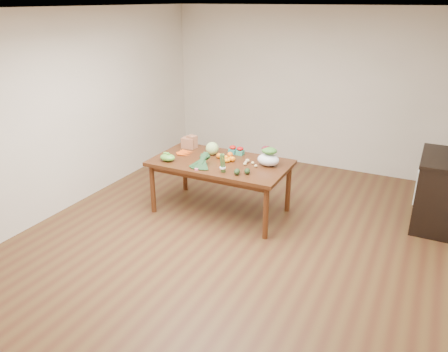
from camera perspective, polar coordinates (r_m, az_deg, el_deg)
The scene contains 26 objects.
floor at distance 5.56m, azimuth 1.21°, elevation -7.97°, with size 6.00×6.00×0.00m, color brown.
ceiling at distance 4.81m, azimuth 1.48°, elevation 21.08°, with size 5.00×6.00×0.02m, color white.
room_walls at distance 5.02m, azimuth 1.33°, elevation 5.48°, with size 5.02×6.02×2.70m.
dining_table at distance 6.04m, azimuth -0.45°, elevation -1.40°, with size 1.84×1.02×0.75m, color #44240F.
cabinet at distance 6.33m, azimuth 26.11°, elevation -1.73°, with size 0.52×1.02×0.94m, color black.
dish_towel at distance 6.18m, azimuth 23.81°, elevation -1.09°, with size 0.02×0.28×0.45m, color white.
paper_bag at distance 6.44m, azimuth -4.61°, elevation 4.49°, with size 0.26×0.22×0.18m, color #986244, non-canonical shape.
cabbage at distance 6.13m, azimuth -1.56°, elevation 3.62°, with size 0.18×0.18×0.18m, color #A6CB75.
strawberry_basket_a at distance 6.19m, azimuth 1.14°, elevation 3.38°, with size 0.10×0.10×0.09m, color red, non-canonical shape.
strawberry_basket_b at distance 6.14m, azimuth 2.11°, elevation 3.20°, with size 0.10×0.10×0.09m, color #B40C0F, non-canonical shape.
orange_a at distance 6.00m, azimuth -0.67°, elevation 2.66°, with size 0.08×0.08×0.08m, color orange.
orange_b at distance 6.03m, azimuth 0.80°, elevation 2.79°, with size 0.08×0.08×0.08m, color #ED520E.
orange_c at distance 5.88m, azimuth 1.14°, elevation 2.23°, with size 0.07×0.07×0.07m, color orange.
mandarin_cluster at distance 5.88m, azimuth 0.28°, elevation 2.32°, with size 0.18×0.18×0.09m, color orange, non-canonical shape.
carrots at distance 6.20m, azimuth -5.05°, elevation 3.01°, with size 0.22×0.22×0.03m, color #F15914, non-canonical shape.
snap_pea_bag at distance 5.95m, azimuth -7.39°, elevation 2.41°, with size 0.22×0.16×0.10m, color #529F36.
kale_bunch at distance 5.66m, azimuth -3.13°, elevation 1.88°, with size 0.32×0.40×0.16m, color black, non-canonical shape.
asparagus_bundle at distance 5.48m, azimuth -0.17°, elevation 1.69°, with size 0.08×0.08×0.25m, color #4C813B, non-canonical shape.
potato_a at distance 5.81m, azimuth 2.86°, elevation 1.79°, with size 0.05×0.04×0.04m, color tan.
potato_b at distance 5.75m, azimuth 2.74°, elevation 1.58°, with size 0.05×0.04×0.04m, color tan.
potato_c at distance 5.80m, azimuth 3.77°, elevation 1.72°, with size 0.04×0.04×0.04m, color #D5BC7A.
potato_d at distance 5.86m, azimuth 3.08°, elevation 2.01°, with size 0.06×0.05×0.05m, color tan.
potato_e at distance 5.70m, azimuth 4.18°, elevation 1.33°, with size 0.05×0.04×0.04m, color tan.
avocado_a at distance 5.44m, azimuth 1.70°, elevation 0.56°, with size 0.08×0.11×0.08m, color black.
avocado_b at distance 5.47m, azimuth 3.04°, elevation 0.64°, with size 0.07×0.11×0.07m, color black.
salad_bag at distance 5.74m, azimuth 5.81°, elevation 2.43°, with size 0.29×0.22×0.23m, color white, non-canonical shape.
Camera 1 is at (2.03, -4.36, 2.79)m, focal length 35.00 mm.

